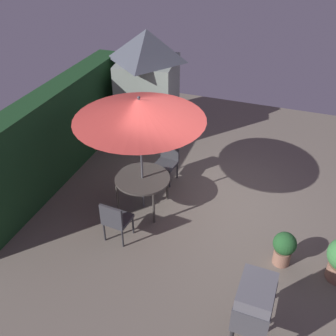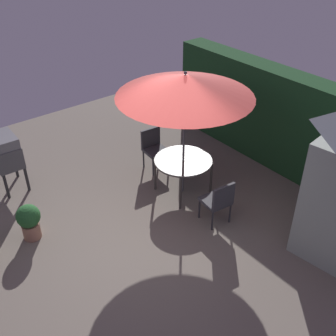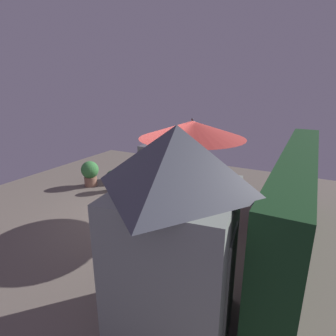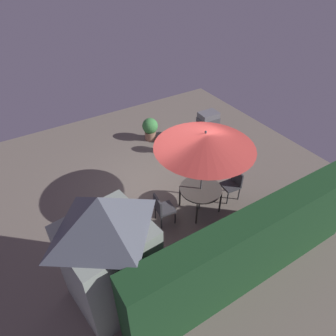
{
  "view_description": "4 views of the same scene",
  "coord_description": "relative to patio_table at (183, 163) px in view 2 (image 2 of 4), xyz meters",
  "views": [
    {
      "loc": [
        -6.3,
        -1.5,
        5.41
      ],
      "look_at": [
        -0.36,
        0.65,
        1.06
      ],
      "focal_mm": 41.5,
      "sensor_mm": 36.0,
      "label": 1
    },
    {
      "loc": [
        4.64,
        -3.24,
        5.03
      ],
      "look_at": [
        0.06,
        0.39,
        1.15
      ],
      "focal_mm": 43.75,
      "sensor_mm": 36.0,
      "label": 2
    },
    {
      "loc": [
        5.37,
        3.65,
        3.3
      ],
      "look_at": [
        -0.35,
        0.6,
        1.3
      ],
      "focal_mm": 29.26,
      "sensor_mm": 36.0,
      "label": 3
    },
    {
      "loc": [
        3.52,
        5.88,
        6.21
      ],
      "look_at": [
        0.01,
        0.24,
        1.02
      ],
      "focal_mm": 32.49,
      "sensor_mm": 36.0,
      "label": 4
    }
  ],
  "objects": [
    {
      "name": "bbq_grill",
      "position": [
        -2.3,
        -2.66,
        0.16
      ],
      "size": [
        0.72,
        0.52,
        1.2
      ],
      "color": "#47474C",
      "rests_on": "ground"
    },
    {
      "name": "ground_plane",
      "position": [
        0.44,
        -1.18,
        -0.69
      ],
      "size": [
        11.0,
        11.0,
        0.0
      ],
      "primitive_type": "plane",
      "color": "#6B6056"
    },
    {
      "name": "chair_near_shed",
      "position": [
        -1.09,
        0.09,
        -0.17
      ],
      "size": [
        0.5,
        0.5,
        0.9
      ],
      "color": "#38383D",
      "rests_on": "ground"
    },
    {
      "name": "potted_plant_by_grill",
      "position": [
        -0.61,
        -2.95,
        -0.31
      ],
      "size": [
        0.41,
        0.41,
        0.68
      ],
      "color": "#936651",
      "rests_on": "ground"
    },
    {
      "name": "chair_far_side",
      "position": [
        1.14,
        -0.13,
        -0.17
      ],
      "size": [
        0.51,
        0.51,
        0.9
      ],
      "color": "#38383D",
      "rests_on": "ground"
    },
    {
      "name": "hedge_backdrop",
      "position": [
        0.44,
        2.32,
        0.37
      ],
      "size": [
        5.79,
        0.58,
        2.12
      ],
      "color": "#193D1E",
      "rests_on": "ground"
    },
    {
      "name": "patio_table",
      "position": [
        0.0,
        0.0,
        0.0
      ],
      "size": [
        1.14,
        1.14,
        0.75
      ],
      "color": "#47423D",
      "rests_on": "ground"
    },
    {
      "name": "patio_umbrella",
      "position": [
        -0.0,
        0.0,
        1.6
      ],
      "size": [
        2.49,
        2.49,
        2.55
      ],
      "color": "#4C4C51",
      "rests_on": "ground"
    }
  ]
}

